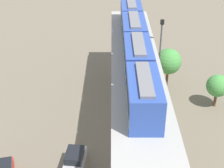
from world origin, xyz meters
The scene contains 7 objects.
ground_plane centered at (0.00, 0.00, 0.00)m, with size 120.00×120.00×0.00m, color #706654.
viaduct centered at (0.00, 0.00, 6.35)m, with size 5.20×35.80×8.18m.
train centered at (0.00, 1.56, 9.71)m, with size 2.64×27.45×3.24m.
parked_car_silver centered at (-6.22, -6.47, 0.74)m, with size 2.23×4.37×1.76m.
tree_mid_lot centered at (5.05, 9.27, 3.99)m, with size 3.49×3.49×5.76m.
tree_far_corner centered at (10.54, 4.57, 2.93)m, with size 2.81×2.81×4.36m.
signal_post centered at (3.40, 6.55, 5.92)m, with size 0.44×0.28×10.78m.
Camera 1 is at (-2.53, -31.94, 23.96)m, focal length 54.67 mm.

